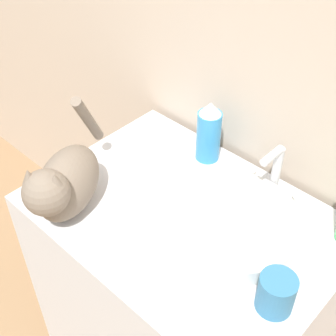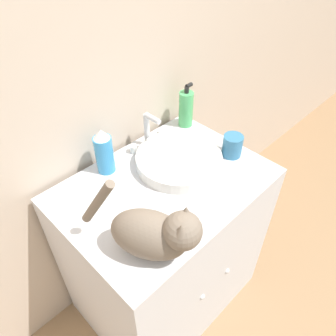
{
  "view_description": "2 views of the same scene",
  "coord_description": "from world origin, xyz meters",
  "px_view_note": "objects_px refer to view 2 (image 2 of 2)",
  "views": [
    {
      "loc": [
        0.53,
        -0.35,
        1.69
      ],
      "look_at": [
        -0.05,
        0.27,
        0.95
      ],
      "focal_mm": 50.0,
      "sensor_mm": 36.0,
      "label": 1
    },
    {
      "loc": [
        -0.61,
        -0.34,
        1.67
      ],
      "look_at": [
        -0.04,
        0.23,
        0.95
      ],
      "focal_mm": 35.0,
      "sensor_mm": 36.0,
      "label": 2
    }
  ],
  "objects_px": {
    "cat": "(155,233)",
    "soap_bottle": "(186,109)",
    "spray_bottle": "(104,151)",
    "cup": "(232,146)"
  },
  "relations": [
    {
      "from": "cat",
      "to": "soap_bottle",
      "type": "height_order",
      "value": "cat"
    },
    {
      "from": "spray_bottle",
      "to": "cup",
      "type": "distance_m",
      "value": 0.51
    },
    {
      "from": "spray_bottle",
      "to": "cup",
      "type": "bearing_deg",
      "value": -34.28
    },
    {
      "from": "cat",
      "to": "spray_bottle",
      "type": "bearing_deg",
      "value": 135.57
    },
    {
      "from": "cat",
      "to": "spray_bottle",
      "type": "relative_size",
      "value": 1.91
    },
    {
      "from": "cat",
      "to": "spray_bottle",
      "type": "height_order",
      "value": "cat"
    },
    {
      "from": "soap_bottle",
      "to": "spray_bottle",
      "type": "bearing_deg",
      "value": 179.49
    },
    {
      "from": "spray_bottle",
      "to": "cup",
      "type": "relative_size",
      "value": 2.07
    },
    {
      "from": "cat",
      "to": "soap_bottle",
      "type": "relative_size",
      "value": 1.78
    },
    {
      "from": "soap_bottle",
      "to": "cup",
      "type": "xyz_separation_m",
      "value": [
        -0.03,
        -0.28,
        -0.04
      ]
    }
  ]
}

